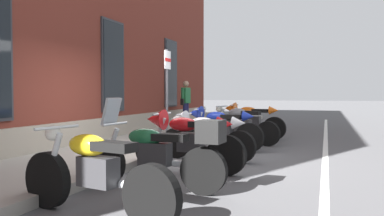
% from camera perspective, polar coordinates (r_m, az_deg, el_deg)
% --- Properties ---
extents(ground_plane, '(140.00, 140.00, 0.00)m').
position_cam_1_polar(ground_plane, '(8.71, -3.90, -6.88)').
color(ground_plane, '#4C4C4F').
extents(sidewalk, '(28.38, 2.42, 0.15)m').
position_cam_1_polar(sidewalk, '(9.22, -10.94, -5.93)').
color(sidewalk, gray).
rests_on(sidewalk, ground_plane).
extents(lane_stripe, '(28.38, 0.12, 0.01)m').
position_cam_1_polar(lane_stripe, '(8.10, 17.81, -7.62)').
color(lane_stripe, silver).
rests_on(lane_stripe, ground_plane).
extents(motorcycle_yellow_naked, '(0.77, 2.16, 0.98)m').
position_cam_1_polar(motorcycle_yellow_naked, '(4.66, -13.38, -8.70)').
color(motorcycle_yellow_naked, black).
rests_on(motorcycle_yellow_naked, ground_plane).
extents(motorcycle_green_touring, '(0.62, 2.19, 1.29)m').
position_cam_1_polar(motorcycle_green_touring, '(5.79, -4.48, -6.05)').
color(motorcycle_green_touring, black).
rests_on(motorcycle_green_touring, ground_plane).
extents(motorcycle_red_sport, '(0.62, 2.05, 1.07)m').
position_cam_1_polar(motorcycle_red_sport, '(7.12, -1.04, -4.20)').
color(motorcycle_red_sport, black).
rests_on(motorcycle_red_sport, ground_plane).
extents(motorcycle_white_sport, '(0.64, 2.03, 1.00)m').
position_cam_1_polar(motorcycle_white_sport, '(8.37, 1.60, -3.46)').
color(motorcycle_white_sport, black).
rests_on(motorcycle_white_sport, ground_plane).
extents(motorcycle_blue_sport, '(0.64, 2.10, 1.04)m').
position_cam_1_polar(motorcycle_blue_sport, '(9.84, 3.53, -2.53)').
color(motorcycle_blue_sport, black).
rests_on(motorcycle_blue_sport, ground_plane).
extents(motorcycle_grey_naked, '(0.75, 2.11, 1.02)m').
position_cam_1_polar(motorcycle_grey_naked, '(11.04, 6.65, -2.40)').
color(motorcycle_grey_naked, black).
rests_on(motorcycle_grey_naked, ground_plane).
extents(motorcycle_orange_sport, '(0.62, 2.07, 1.08)m').
position_cam_1_polar(motorcycle_orange_sport, '(12.41, 7.78, -1.53)').
color(motorcycle_orange_sport, black).
rests_on(motorcycle_orange_sport, ground_plane).
extents(pedestrian_striped_shirt, '(0.66, 0.26, 1.66)m').
position_cam_1_polar(pedestrian_striped_shirt, '(15.58, -0.86, 1.07)').
color(pedestrian_striped_shirt, '#1E1E4C').
rests_on(pedestrian_striped_shirt, sidewalk).
extents(parking_sign, '(0.36, 0.07, 2.25)m').
position_cam_1_polar(parking_sign, '(10.04, -3.44, 3.55)').
color(parking_sign, '#4C4C51').
rests_on(parking_sign, sidewalk).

